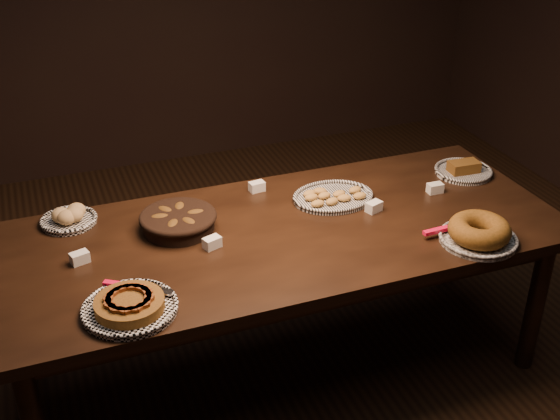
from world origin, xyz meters
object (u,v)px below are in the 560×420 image
object	(u,v)px
apple_tart_plate	(130,306)
madeleine_platter	(333,197)
bundt_cake_plate	(479,233)
buffet_table	(282,245)

from	to	relation	value
apple_tart_plate	madeleine_platter	bearing A→B (deg)	45.85
apple_tart_plate	bundt_cake_plate	bearing A→B (deg)	17.76
apple_tart_plate	madeleine_platter	distance (m)	1.13
madeleine_platter	bundt_cake_plate	size ratio (longest dim) A/B	1.01
buffet_table	madeleine_platter	world-z (taller)	madeleine_platter
apple_tart_plate	madeleine_platter	world-z (taller)	apple_tart_plate
buffet_table	bundt_cake_plate	bearing A→B (deg)	-27.33
apple_tart_plate	bundt_cake_plate	size ratio (longest dim) A/B	0.95
buffet_table	bundt_cake_plate	size ratio (longest dim) A/B	6.63
buffet_table	bundt_cake_plate	world-z (taller)	bundt_cake_plate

